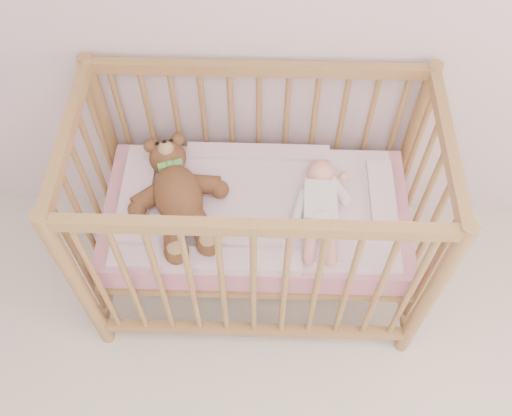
# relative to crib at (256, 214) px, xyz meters

# --- Properties ---
(crib) EXTENTS (1.36, 0.76, 1.00)m
(crib) POSITION_rel_crib_xyz_m (0.00, 0.00, 0.00)
(crib) COLOR #B0874A
(crib) RESTS_ON floor
(mattress) EXTENTS (1.22, 0.62, 0.13)m
(mattress) POSITION_rel_crib_xyz_m (-0.00, 0.00, -0.01)
(mattress) COLOR pink
(mattress) RESTS_ON crib
(blanket) EXTENTS (1.10, 0.58, 0.06)m
(blanket) POSITION_rel_crib_xyz_m (-0.00, 0.00, 0.06)
(blanket) COLOR pink
(blanket) RESTS_ON mattress
(baby) EXTENTS (0.25, 0.50, 0.12)m
(baby) POSITION_rel_crib_xyz_m (0.25, -0.02, 0.14)
(baby) COLOR white
(baby) RESTS_ON blanket
(teddy_bear) EXTENTS (0.58, 0.69, 0.16)m
(teddy_bear) POSITION_rel_crib_xyz_m (-0.30, -0.02, 0.15)
(teddy_bear) COLOR brown
(teddy_bear) RESTS_ON blanket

